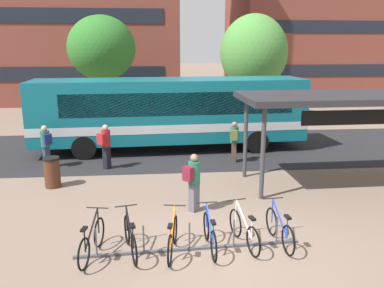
# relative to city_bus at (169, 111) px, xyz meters

# --- Properties ---
(ground) EXTENTS (200.00, 200.00, 0.00)m
(ground) POSITION_rel_city_bus_xyz_m (0.96, -9.21, -1.78)
(ground) COLOR #7A6656
(bus_lane_asphalt) EXTENTS (80.00, 7.20, 0.01)m
(bus_lane_asphalt) POSITION_rel_city_bus_xyz_m (0.96, 0.00, -1.77)
(bus_lane_asphalt) COLOR #232326
(bus_lane_asphalt) RESTS_ON ground
(city_bus) EXTENTS (12.13, 3.17, 3.20)m
(city_bus) POSITION_rel_city_bus_xyz_m (0.00, 0.00, 0.00)
(city_bus) COLOR #0F6070
(city_bus) RESTS_ON ground
(bike_rack) EXTENTS (5.26, 0.38, 0.70)m
(bike_rack) POSITION_rel_city_bus_xyz_m (0.13, -9.37, -1.69)
(bike_rack) COLOR #47474C
(bike_rack) RESTS_ON ground
(parked_bicycle_black_0) EXTENTS (0.53, 1.70, 0.99)m
(parked_bicycle_black_0) POSITION_rel_city_bus_xyz_m (-2.07, -9.47, -1.39)
(parked_bicycle_black_0) COLOR black
(parked_bicycle_black_0) RESTS_ON ground
(parked_bicycle_black_1) EXTENTS (0.57, 1.69, 0.99)m
(parked_bicycle_black_1) POSITION_rel_city_bus_xyz_m (-1.22, -9.41, -1.39)
(parked_bicycle_black_1) COLOR black
(parked_bicycle_black_1) RESTS_ON ground
(parked_bicycle_orange_2) EXTENTS (0.52, 1.71, 0.99)m
(parked_bicycle_orange_2) POSITION_rel_city_bus_xyz_m (-0.27, -9.49, -1.39)
(parked_bicycle_orange_2) COLOR black
(parked_bicycle_orange_2) RESTS_ON ground
(parked_bicycle_blue_3) EXTENTS (0.52, 1.72, 0.99)m
(parked_bicycle_blue_3) POSITION_rel_city_bus_xyz_m (0.60, -9.39, -1.39)
(parked_bicycle_blue_3) COLOR black
(parked_bicycle_blue_3) RESTS_ON ground
(parked_bicycle_white_4) EXTENTS (0.56, 1.70, 0.99)m
(parked_bicycle_white_4) POSITION_rel_city_bus_xyz_m (1.43, -9.26, -1.39)
(parked_bicycle_white_4) COLOR black
(parked_bicycle_white_4) RESTS_ON ground
(parked_bicycle_blue_5) EXTENTS (0.52, 1.72, 0.99)m
(parked_bicycle_blue_5) POSITION_rel_city_bus_xyz_m (2.29, -9.27, -1.39)
(parked_bicycle_blue_5) COLOR black
(parked_bicycle_blue_5) RESTS_ON ground
(transit_shelter) EXTENTS (6.96, 3.11, 3.08)m
(transit_shelter) POSITION_rel_city_bus_xyz_m (5.65, -5.22, 1.12)
(transit_shelter) COLOR #38383D
(transit_shelter) RESTS_ON ground
(commuter_maroon_pack_0) EXTENTS (0.59, 0.59, 1.70)m
(commuter_maroon_pack_0) POSITION_rel_city_bus_xyz_m (0.43, -7.14, -0.80)
(commuter_maroon_pack_0) COLOR #565660
(commuter_maroon_pack_0) RESTS_ON ground
(commuter_olive_pack_1) EXTENTS (0.42, 0.58, 1.67)m
(commuter_olive_pack_1) POSITION_rel_city_bus_xyz_m (2.55, -2.32, -0.81)
(commuter_olive_pack_1) COLOR #47382D
(commuter_olive_pack_1) RESTS_ON ground
(commuter_red_pack_2) EXTENTS (0.55, 0.60, 1.73)m
(commuter_red_pack_2) POSITION_rel_city_bus_xyz_m (-2.52, -2.76, -0.78)
(commuter_red_pack_2) COLOR black
(commuter_red_pack_2) RESTS_ON ground
(commuter_navy_pack_3) EXTENTS (0.56, 0.60, 1.67)m
(commuter_navy_pack_3) POSITION_rel_city_bus_xyz_m (-4.83, -2.39, -0.81)
(commuter_navy_pack_3) COLOR #2D3851
(commuter_navy_pack_3) RESTS_ON ground
(trash_bin) EXTENTS (0.55, 0.55, 1.03)m
(trash_bin) POSITION_rel_city_bus_xyz_m (-4.09, -4.66, -1.26)
(trash_bin) COLOR #4C2819
(trash_bin) RESTS_ON ground
(street_tree_0) EXTENTS (4.19, 4.19, 6.56)m
(street_tree_0) POSITION_rel_city_bus_xyz_m (5.60, 7.32, 2.43)
(street_tree_0) COLOR brown
(street_tree_0) RESTS_ON ground
(street_tree_1) EXTENTS (4.34, 4.34, 6.54)m
(street_tree_1) POSITION_rel_city_bus_xyz_m (-3.96, 9.02, 2.70)
(street_tree_1) COLOR brown
(street_tree_1) RESTS_ON ground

